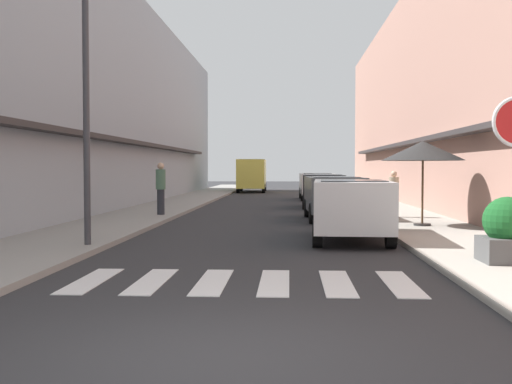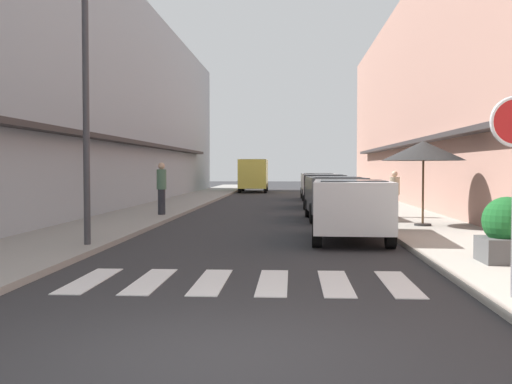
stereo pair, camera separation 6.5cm
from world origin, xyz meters
name	(u,v)px [view 1 (the left image)]	position (x,y,z in m)	size (l,w,h in m)	color
ground_plane	(272,210)	(0.00, 20.04, 0.00)	(110.21, 110.21, 0.00)	#2B2B2D
sidewalk_left	(162,209)	(-4.61, 20.04, 0.06)	(2.76, 70.13, 0.12)	gray
sidewalk_right	(385,209)	(4.61, 20.04, 0.06)	(2.76, 70.13, 0.12)	#9E998E
building_row_left	(82,100)	(-8.48, 21.54, 4.75)	(5.50, 47.09, 9.51)	#939EA8
building_row_right	(472,93)	(8.48, 21.54, 4.95)	(5.50, 47.09, 9.90)	#A87A6B
crosswalk	(244,282)	(0.00, 3.88, 0.01)	(5.20, 2.20, 0.01)	silver
parked_car_near	(351,203)	(2.18, 9.37, 0.92)	(1.97, 4.05, 1.47)	silver
parked_car_mid	(334,193)	(2.18, 15.32, 0.92)	(1.92, 4.05, 1.47)	#4C5156
parked_car_far	(323,187)	(2.18, 21.89, 0.92)	(1.90, 4.17, 1.47)	black
parked_car_distant	(316,183)	(2.18, 28.67, 0.92)	(1.86, 4.24, 1.47)	silver
delivery_van	(252,173)	(-2.03, 39.43, 1.41)	(2.08, 5.43, 2.37)	#D8CC4C
street_lamp	(94,79)	(-3.43, 7.45, 3.63)	(1.19, 0.28, 5.80)	#38383D
cafe_umbrella	(423,151)	(4.47, 12.25, 2.23)	(2.35, 2.35, 2.40)	#262626
planter_corner	(507,231)	(4.47, 5.38, 0.66)	(0.87, 0.87, 1.14)	#4C4C4C
pedestrian_walking_near	(394,193)	(4.16, 15.28, 0.92)	(0.34, 0.34, 1.54)	#282B33
pedestrian_walking_far	(161,187)	(-3.81, 15.97, 1.09)	(0.34, 0.34, 1.82)	#282B33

